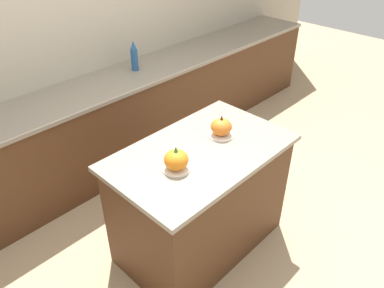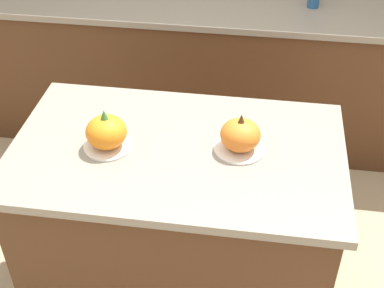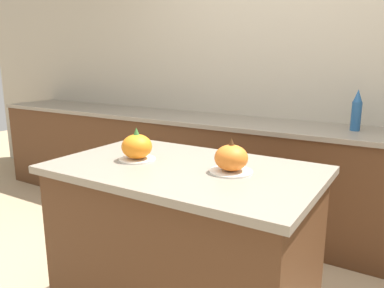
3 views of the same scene
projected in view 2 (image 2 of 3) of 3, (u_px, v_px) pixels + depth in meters
kitchen_island at (179, 230)px, 2.26m from camera, size 1.25×0.76×0.88m
back_counter at (214, 72)px, 3.29m from camera, size 6.00×0.60×0.89m
pumpkin_cake_left at (106, 133)px, 1.95m from camera, size 0.18×0.18×0.16m
pumpkin_cake_right at (240, 136)px, 1.94m from camera, size 0.19×0.19×0.16m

